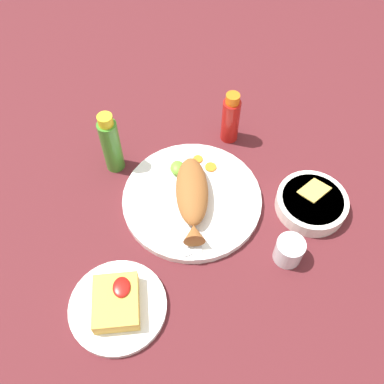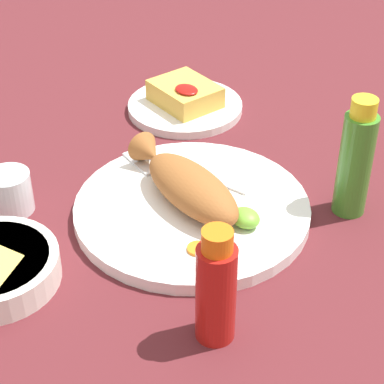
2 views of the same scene
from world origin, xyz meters
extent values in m
plane|color=#561E23|center=(0.00, 0.00, 0.00)|extent=(4.00, 4.00, 0.00)
cylinder|color=white|center=(0.00, 0.00, 0.01)|extent=(0.32, 0.32, 0.02)
ellipsoid|color=#935628|center=(0.00, 0.00, 0.04)|extent=(0.19, 0.08, 0.05)
cone|color=#935628|center=(-0.11, 0.01, 0.04)|extent=(0.04, 0.05, 0.05)
cube|color=silver|center=(-0.03, 0.00, 0.02)|extent=(0.12, 0.02, 0.00)
cube|color=silver|center=(-0.13, 0.00, 0.02)|extent=(0.07, 0.02, 0.00)
cube|color=silver|center=(-0.03, 0.06, 0.02)|extent=(0.11, 0.04, 0.00)
cube|color=silver|center=(-0.11, 0.03, 0.02)|extent=(0.07, 0.04, 0.00)
cylinder|color=orange|center=(0.11, -0.03, 0.02)|extent=(0.02, 0.02, 0.00)
cylinder|color=orange|center=(0.08, -0.05, 0.02)|extent=(0.03, 0.03, 0.00)
ellipsoid|color=#6BB233|center=(0.08, 0.03, 0.03)|extent=(0.04, 0.03, 0.02)
cylinder|color=#B21914|center=(0.19, -0.11, 0.06)|extent=(0.04, 0.04, 0.12)
cylinder|color=orange|center=(0.19, -0.11, 0.13)|extent=(0.03, 0.03, 0.02)
cylinder|color=#3D8428|center=(0.12, 0.18, 0.07)|extent=(0.05, 0.05, 0.15)
cylinder|color=yellow|center=(0.12, 0.18, 0.16)|extent=(0.03, 0.03, 0.03)
cylinder|color=silver|center=(-0.16, -0.19, 0.03)|extent=(0.06, 0.06, 0.06)
cylinder|color=white|center=(-0.16, -0.19, 0.01)|extent=(0.05, 0.05, 0.03)
cylinder|color=white|center=(-0.24, 0.17, 0.01)|extent=(0.20, 0.20, 0.01)
cube|color=gold|center=(-0.24, 0.17, 0.03)|extent=(0.11, 0.09, 0.04)
ellipsoid|color=#AD140F|center=(-0.22, 0.16, 0.05)|extent=(0.04, 0.03, 0.01)
cube|color=gold|center=(-0.02, -0.27, 0.04)|extent=(0.09, 0.09, 0.02)
camera|label=1|loc=(-0.54, 0.05, 0.84)|focal=40.00mm
camera|label=2|loc=(0.60, -0.47, 0.58)|focal=65.00mm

